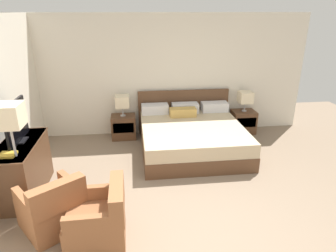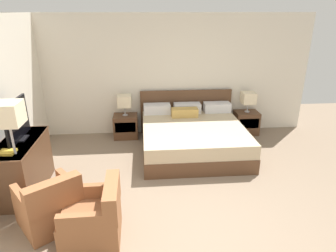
{
  "view_description": "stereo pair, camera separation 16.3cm",
  "coord_description": "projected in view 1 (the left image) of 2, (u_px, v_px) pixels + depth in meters",
  "views": [
    {
      "loc": [
        -0.64,
        -2.84,
        2.64
      ],
      "look_at": [
        -0.06,
        1.95,
        0.75
      ],
      "focal_mm": 32.0,
      "sensor_mm": 36.0,
      "label": 1
    },
    {
      "loc": [
        -0.47,
        -2.86,
        2.64
      ],
      "look_at": [
        -0.06,
        1.95,
        0.75
      ],
      "focal_mm": 32.0,
      "sensor_mm": 36.0,
      "label": 2
    }
  ],
  "objects": [
    {
      "name": "nightstand_left",
      "position": [
        124.0,
        127.0,
        6.51
      ],
      "size": [
        0.52,
        0.41,
        0.51
      ],
      "color": "brown",
      "rests_on": "ground"
    },
    {
      "name": "book_red_cover",
      "position": [
        8.0,
        155.0,
        3.95
      ],
      "size": [
        0.22,
        0.19,
        0.03
      ],
      "primitive_type": "cube",
      "rotation": [
        0.0,
        0.0,
        -0.06
      ],
      "color": "gold",
      "rests_on": "dresser"
    },
    {
      "name": "table_lamp_left",
      "position": [
        122.0,
        102.0,
        6.3
      ],
      "size": [
        0.29,
        0.29,
        0.45
      ],
      "color": "#B7B7BC",
      "rests_on": "nightstand_left"
    },
    {
      "name": "tv",
      "position": [
        16.0,
        123.0,
        4.28
      ],
      "size": [
        0.18,
        0.78,
        0.6
      ],
      "color": "black",
      "rests_on": "dresser"
    },
    {
      "name": "nightstand_right",
      "position": [
        243.0,
        122.0,
        6.81
      ],
      "size": [
        0.52,
        0.41,
        0.51
      ],
      "color": "brown",
      "rests_on": "ground"
    },
    {
      "name": "floor_lamp",
      "position": [
        9.0,
        122.0,
        3.78
      ],
      "size": [
        0.35,
        0.35,
        1.55
      ],
      "color": "#B7B7BC",
      "rests_on": "ground"
    },
    {
      "name": "ground_plane",
      "position": [
        192.0,
        240.0,
        3.66
      ],
      "size": [
        10.66,
        10.66,
        0.0
      ],
      "primitive_type": "plane",
      "color": "#84705B"
    },
    {
      "name": "armchair_by_window",
      "position": [
        53.0,
        209.0,
        3.78
      ],
      "size": [
        0.96,
        0.96,
        0.76
      ],
      "color": "#935B38",
      "rests_on": "ground"
    },
    {
      "name": "bed",
      "position": [
        191.0,
        136.0,
        5.95
      ],
      "size": [
        2.03,
        2.07,
        0.98
      ],
      "color": "brown",
      "rests_on": "ground"
    },
    {
      "name": "dresser",
      "position": [
        23.0,
        168.0,
        4.46
      ],
      "size": [
        0.52,
        1.25,
        0.83
      ],
      "color": "brown",
      "rests_on": "ground"
    },
    {
      "name": "table_lamp_right",
      "position": [
        245.0,
        97.0,
        6.6
      ],
      "size": [
        0.29,
        0.29,
        0.45
      ],
      "color": "#B7B7BC",
      "rests_on": "nightstand_right"
    },
    {
      "name": "armchair_companion",
      "position": [
        99.0,
        220.0,
        3.57
      ],
      "size": [
        0.7,
        0.69,
        0.76
      ],
      "color": "#935B38",
      "rests_on": "ground"
    },
    {
      "name": "wall_back",
      "position": [
        162.0,
        76.0,
        6.5
      ],
      "size": [
        6.4,
        0.06,
        2.59
      ],
      "primitive_type": "cube",
      "color": "silver",
      "rests_on": "ground"
    }
  ]
}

